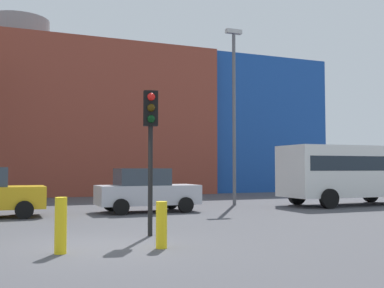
{
  "coord_description": "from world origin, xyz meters",
  "views": [
    {
      "loc": [
        -1.93,
        -10.44,
        1.71
      ],
      "look_at": [
        5.57,
        8.1,
        2.74
      ],
      "focal_mm": 43.96,
      "sensor_mm": 36.0,
      "label": 1
    }
  ],
  "objects_px": {
    "white_bus": "(351,170)",
    "bollard_yellow_2": "(61,225)",
    "traffic_light_island": "(151,129)",
    "street_lamp": "(234,105)",
    "bollard_yellow_0": "(161,225)",
    "parked_car_2": "(146,190)"
  },
  "relations": [
    {
      "from": "white_bus",
      "to": "bollard_yellow_2",
      "type": "relative_size",
      "value": 6.03
    },
    {
      "from": "traffic_light_island",
      "to": "street_lamp",
      "type": "height_order",
      "value": "street_lamp"
    },
    {
      "from": "street_lamp",
      "to": "bollard_yellow_0",
      "type": "bearing_deg",
      "value": -124.54
    },
    {
      "from": "white_bus",
      "to": "bollard_yellow_2",
      "type": "xyz_separation_m",
      "value": [
        -13.96,
        -7.72,
        -1.06
      ]
    },
    {
      "from": "parked_car_2",
      "to": "street_lamp",
      "type": "distance_m",
      "value": 6.46
    },
    {
      "from": "parked_car_2",
      "to": "bollard_yellow_2",
      "type": "xyz_separation_m",
      "value": [
        -4.13,
        -7.96,
        -0.28
      ]
    },
    {
      "from": "bollard_yellow_0",
      "to": "bollard_yellow_2",
      "type": "relative_size",
      "value": 0.88
    },
    {
      "from": "bollard_yellow_2",
      "to": "street_lamp",
      "type": "height_order",
      "value": "street_lamp"
    },
    {
      "from": "white_bus",
      "to": "street_lamp",
      "type": "distance_m",
      "value": 6.23
    },
    {
      "from": "traffic_light_island",
      "to": "bollard_yellow_2",
      "type": "xyz_separation_m",
      "value": [
        -2.38,
        -1.68,
        -2.15
      ]
    },
    {
      "from": "parked_car_2",
      "to": "traffic_light_island",
      "type": "bearing_deg",
      "value": -105.52
    },
    {
      "from": "white_bus",
      "to": "parked_car_2",
      "type": "bearing_deg",
      "value": 178.55
    },
    {
      "from": "bollard_yellow_0",
      "to": "bollard_yellow_2",
      "type": "xyz_separation_m",
      "value": [
        -2.08,
        0.15,
        0.07
      ]
    },
    {
      "from": "parked_car_2",
      "to": "white_bus",
      "type": "xyz_separation_m",
      "value": [
        9.83,
        -0.25,
        0.77
      ]
    },
    {
      "from": "parked_car_2",
      "to": "bollard_yellow_2",
      "type": "distance_m",
      "value": 8.98
    },
    {
      "from": "bollard_yellow_2",
      "to": "parked_car_2",
      "type": "bearing_deg",
      "value": 62.6
    },
    {
      "from": "traffic_light_island",
      "to": "bollard_yellow_0",
      "type": "relative_size",
      "value": 3.7
    },
    {
      "from": "bollard_yellow_0",
      "to": "traffic_light_island",
      "type": "bearing_deg",
      "value": 80.49
    },
    {
      "from": "white_bus",
      "to": "street_lamp",
      "type": "bearing_deg",
      "value": 156.69
    },
    {
      "from": "bollard_yellow_2",
      "to": "street_lamp",
      "type": "relative_size",
      "value": 0.14
    },
    {
      "from": "white_bus",
      "to": "street_lamp",
      "type": "height_order",
      "value": "street_lamp"
    },
    {
      "from": "white_bus",
      "to": "bollard_yellow_0",
      "type": "xyz_separation_m",
      "value": [
        -11.88,
        -7.87,
        -1.12
      ]
    }
  ]
}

